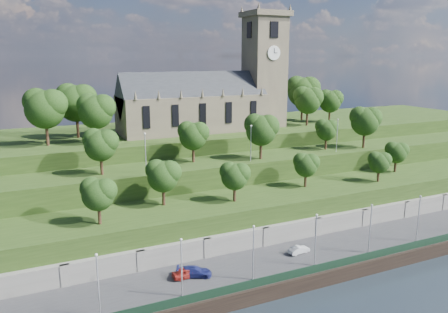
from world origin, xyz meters
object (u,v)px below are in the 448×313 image
car_right (194,272)px  car_middle (299,250)px  car_left (187,273)px  church (212,96)px

car_right → car_middle: bearing=-65.7°
car_left → car_middle: size_ratio=1.17×
car_left → car_right: car_left is taller
church → car_middle: bearing=-93.7°
car_left → church: bearing=-28.5°
car_left → car_middle: bearing=-91.0°
car_middle → church: bearing=-10.2°
car_right → church: bearing=-2.4°
car_left → car_middle: 18.02m
church → car_right: (-19.62, -39.32, -19.83)m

